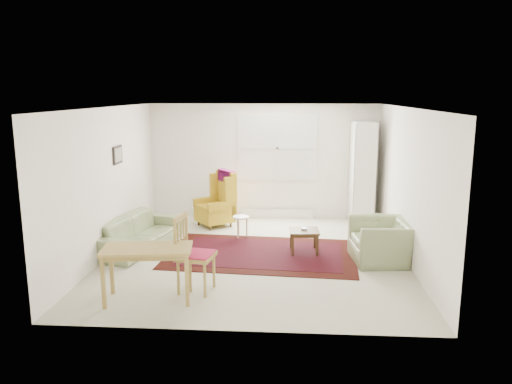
# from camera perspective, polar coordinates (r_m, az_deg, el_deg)

# --- Properties ---
(room) EXTENTS (5.04, 5.54, 2.51)m
(room) POSITION_cam_1_polar(r_m,az_deg,el_deg) (8.48, 0.09, 1.25)
(room) COLOR beige
(room) RESTS_ON ground
(rug) EXTENTS (3.34, 2.29, 0.03)m
(rug) POSITION_cam_1_polar(r_m,az_deg,el_deg) (8.67, 0.65, -7.00)
(rug) COLOR black
(rug) RESTS_ON ground
(sofa) EXTENTS (1.23, 2.12, 0.80)m
(sofa) POSITION_cam_1_polar(r_m,az_deg,el_deg) (9.12, -13.33, -3.86)
(sofa) COLOR #7C8B5D
(sofa) RESTS_ON ground
(armchair) EXTENTS (1.01, 1.13, 0.82)m
(armchair) POSITION_cam_1_polar(r_m,az_deg,el_deg) (8.47, 14.18, -5.01)
(armchair) COLOR #7C8B5D
(armchair) RESTS_ON ground
(wingback_chair) EXTENTS (0.97, 0.96, 1.16)m
(wingback_chair) POSITION_cam_1_polar(r_m,az_deg,el_deg) (10.35, -4.80, -0.77)
(wingback_chair) COLOR gold
(wingback_chair) RESTS_ON ground
(coffee_table) EXTENTS (0.53, 0.53, 0.41)m
(coffee_table) POSITION_cam_1_polar(r_m,az_deg,el_deg) (8.74, 5.50, -5.60)
(coffee_table) COLOR #452E15
(coffee_table) RESTS_ON ground
(stool) EXTENTS (0.31, 0.31, 0.42)m
(stool) POSITION_cam_1_polar(r_m,az_deg,el_deg) (9.59, -1.73, -3.98)
(stool) COLOR white
(stool) RESTS_ON ground
(cabinet) EXTENTS (0.46, 0.87, 2.15)m
(cabinet) POSITION_cam_1_polar(r_m,az_deg,el_deg) (10.71, 12.04, 2.14)
(cabinet) COLOR white
(cabinet) RESTS_ON ground
(desk) EXTENTS (1.23, 0.72, 0.74)m
(desk) POSITION_cam_1_polar(r_m,az_deg,el_deg) (6.88, -12.23, -9.12)
(desk) COLOR #A68C43
(desk) RESTS_ON ground
(desk_chair) EXTENTS (0.55, 0.55, 1.09)m
(desk_chair) POSITION_cam_1_polar(r_m,az_deg,el_deg) (7.01, -6.88, -7.03)
(desk_chair) COLOR #A68C43
(desk_chair) RESTS_ON ground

